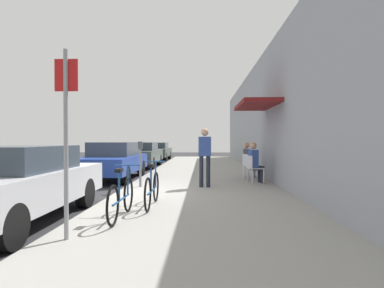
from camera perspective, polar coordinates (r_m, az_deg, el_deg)
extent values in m
plane|color=#2D2D30|center=(8.73, -13.32, -9.09)|extent=(60.00, 60.00, 0.00)
cube|color=#9E9B93|center=(10.39, 1.84, -7.16)|extent=(4.50, 32.00, 0.12)
cube|color=#999EA8|center=(10.60, 14.99, 5.42)|extent=(0.30, 32.00, 4.72)
cube|color=maroon|center=(10.40, 11.32, 6.87)|extent=(1.10, 2.80, 0.12)
cube|color=#B7B7BC|center=(6.52, -29.43, -6.96)|extent=(1.80, 4.40, 0.60)
cube|color=#333D47|center=(6.60, -28.78, -2.27)|extent=(1.48, 2.11, 0.45)
cylinder|color=black|center=(7.44, -18.55, -8.32)|extent=(0.22, 0.64, 0.64)
cylinder|color=black|center=(8.12, -29.17, -7.60)|extent=(0.22, 0.64, 0.64)
cylinder|color=black|center=(5.02, -29.80, -12.76)|extent=(0.22, 0.64, 0.64)
cube|color=navy|center=(12.34, -13.91, -3.40)|extent=(1.80, 4.40, 0.57)
cube|color=#333D47|center=(12.46, -13.73, -0.87)|extent=(1.48, 2.11, 0.51)
cylinder|color=black|center=(13.51, -9.08, -4.24)|extent=(0.22, 0.64, 0.64)
cylinder|color=black|center=(13.90, -15.52, -4.11)|extent=(0.22, 0.64, 0.64)
cylinder|color=black|center=(10.85, -11.85, -5.45)|extent=(0.22, 0.64, 0.64)
cylinder|color=black|center=(11.34, -19.68, -5.22)|extent=(0.22, 0.64, 0.64)
cube|color=#47514C|center=(17.67, -9.05, -2.09)|extent=(1.80, 4.40, 0.60)
cube|color=#333D47|center=(17.80, -8.96, -0.40)|extent=(1.48, 2.11, 0.43)
cylinder|color=black|center=(18.90, -5.89, -2.82)|extent=(0.22, 0.64, 0.64)
cylinder|color=black|center=(19.18, -10.59, -2.78)|extent=(0.22, 0.64, 0.64)
cylinder|color=black|center=(16.21, -7.21, -3.41)|extent=(0.22, 0.64, 0.64)
cylinder|color=black|center=(16.53, -12.65, -3.34)|extent=(0.22, 0.64, 0.64)
cube|color=#47514C|center=(23.32, -6.36, -1.46)|extent=(1.80, 4.40, 0.56)
cube|color=#333D47|center=(23.45, -6.31, -0.25)|extent=(1.48, 2.11, 0.42)
cylinder|color=black|center=(24.58, -4.07, -2.00)|extent=(0.22, 0.64, 0.64)
cylinder|color=black|center=(24.80, -7.71, -1.98)|extent=(0.22, 0.64, 0.64)
cylinder|color=black|center=(21.87, -4.82, -2.34)|extent=(0.22, 0.64, 0.64)
cylinder|color=black|center=(22.12, -8.90, -2.31)|extent=(0.22, 0.64, 0.64)
cylinder|color=slate|center=(9.42, -9.22, -4.25)|extent=(0.07, 0.07, 1.10)
cube|color=#383D42|center=(9.38, -9.23, -0.23)|extent=(0.12, 0.10, 0.22)
cylinder|color=gray|center=(4.67, -21.61, -0.10)|extent=(0.06, 0.06, 2.60)
cube|color=red|center=(4.78, -21.57, 11.38)|extent=(0.32, 0.02, 0.44)
torus|color=black|center=(6.25, -11.30, -8.81)|extent=(0.04, 0.66, 0.66)
torus|color=black|center=(5.25, -13.98, -10.65)|extent=(0.04, 0.66, 0.66)
cylinder|color=#1E4C8C|center=(5.74, -12.52, -9.66)|extent=(0.04, 1.05, 0.04)
cylinder|color=#1E4C8C|center=(5.56, -12.92, -7.39)|extent=(0.04, 0.04, 0.50)
cube|color=black|center=(5.53, -12.92, -4.62)|extent=(0.10, 0.20, 0.06)
cylinder|color=#1E4C8C|center=(6.16, -11.42, -6.32)|extent=(0.03, 0.03, 0.56)
cylinder|color=#1E4C8C|center=(6.13, -11.42, -3.72)|extent=(0.46, 0.03, 0.03)
torus|color=black|center=(7.16, -6.47, -7.58)|extent=(0.04, 0.66, 0.66)
torus|color=black|center=(6.14, -7.92, -8.97)|extent=(0.04, 0.66, 0.66)
cylinder|color=#1E4C8C|center=(6.65, -7.14, -8.22)|extent=(0.04, 1.05, 0.04)
cylinder|color=#1E4C8C|center=(6.47, -7.35, -6.24)|extent=(0.04, 0.04, 0.50)
cube|color=black|center=(6.44, -7.35, -3.85)|extent=(0.10, 0.20, 0.06)
cylinder|color=#1E4C8C|center=(7.08, -6.53, -5.39)|extent=(0.03, 0.03, 0.56)
cylinder|color=#1E4C8C|center=(7.05, -6.53, -3.13)|extent=(0.46, 0.03, 0.03)
cylinder|color=silver|center=(10.64, 11.82, -5.44)|extent=(0.04, 0.04, 0.45)
cylinder|color=silver|center=(10.29, 12.68, -5.65)|extent=(0.04, 0.04, 0.45)
cylinder|color=silver|center=(10.49, 9.91, -5.52)|extent=(0.04, 0.04, 0.45)
cylinder|color=silver|center=(10.14, 10.73, -5.74)|extent=(0.04, 0.04, 0.45)
cube|color=silver|center=(10.37, 11.29, -4.27)|extent=(0.53, 0.53, 0.03)
cube|color=silver|center=(10.27, 10.24, -3.17)|extent=(0.14, 0.43, 0.40)
cylinder|color=#232838|center=(10.55, 11.97, -5.44)|extent=(0.11, 0.11, 0.47)
cylinder|color=#232838|center=(10.48, 11.32, -4.19)|extent=(0.38, 0.22, 0.14)
cylinder|color=#232838|center=(10.37, 12.42, -5.55)|extent=(0.11, 0.11, 0.47)
cylinder|color=#232838|center=(10.29, 11.77, -4.28)|extent=(0.38, 0.22, 0.14)
cube|color=#334C99|center=(10.31, 10.89, -2.59)|extent=(0.30, 0.40, 0.56)
sphere|color=tan|center=(10.30, 10.89, -0.32)|extent=(0.22, 0.22, 0.22)
cylinder|color=silver|center=(11.55, 10.96, -4.96)|extent=(0.04, 0.04, 0.45)
cylinder|color=silver|center=(11.21, 11.83, -5.13)|extent=(0.04, 0.04, 0.45)
cylinder|color=silver|center=(11.38, 9.24, -5.03)|extent=(0.04, 0.04, 0.45)
cylinder|color=silver|center=(11.04, 10.08, -5.21)|extent=(0.04, 0.04, 0.45)
cube|color=silver|center=(11.27, 10.53, -3.87)|extent=(0.55, 0.55, 0.03)
cube|color=silver|center=(11.17, 9.59, -2.85)|extent=(0.16, 0.43, 0.40)
cylinder|color=silver|center=(12.06, 11.01, -4.71)|extent=(0.04, 0.04, 0.45)
cylinder|color=silver|center=(11.68, 11.04, -4.89)|extent=(0.04, 0.04, 0.45)
cylinder|color=silver|center=(12.06, 9.19, -4.71)|extent=(0.04, 0.04, 0.45)
cylinder|color=silver|center=(11.68, 9.17, -4.88)|extent=(0.04, 0.04, 0.45)
cube|color=silver|center=(11.85, 10.11, -3.64)|extent=(0.50, 0.50, 0.03)
cube|color=silver|center=(11.84, 9.11, -2.65)|extent=(0.09, 0.44, 0.40)
cylinder|color=#232838|center=(11.97, 10.97, -4.71)|extent=(0.11, 0.11, 0.47)
cylinder|color=#232838|center=(11.95, 10.34, -3.58)|extent=(0.38, 0.19, 0.14)
cylinder|color=#232838|center=(11.77, 10.98, -4.80)|extent=(0.11, 0.11, 0.47)
cylinder|color=#232838|center=(11.75, 10.35, -3.66)|extent=(0.38, 0.19, 0.14)
cube|color=#595960|center=(11.83, 9.72, -2.17)|extent=(0.27, 0.39, 0.56)
sphere|color=tan|center=(11.82, 9.72, -0.18)|extent=(0.22, 0.22, 0.22)
cylinder|color=#232838|center=(9.24, 1.68, -4.96)|extent=(0.12, 0.12, 0.90)
cylinder|color=#232838|center=(9.24, 2.92, -4.96)|extent=(0.12, 0.12, 0.90)
cube|color=#334C99|center=(9.19, 2.30, -0.42)|extent=(0.36, 0.22, 0.56)
sphere|color=tan|center=(9.20, 2.30, 2.13)|extent=(0.22, 0.22, 0.22)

